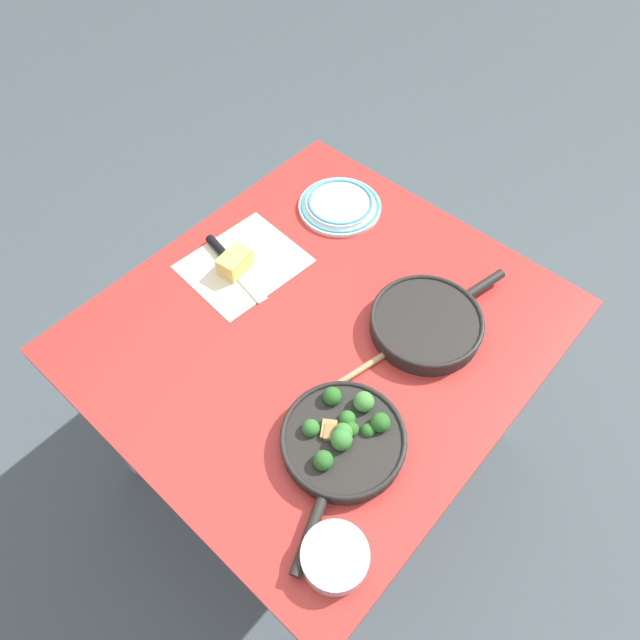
{
  "coord_description": "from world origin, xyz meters",
  "views": [
    {
      "loc": [
        -0.6,
        -0.53,
        1.92
      ],
      "look_at": [
        0.0,
        0.0,
        0.79
      ],
      "focal_mm": 32.0,
      "sensor_mm": 36.0,
      "label": 1
    }
  ],
  "objects_px": {
    "wooden_spoon": "(378,359)",
    "grater_knife": "(227,260)",
    "skillet_broccoli": "(343,439)",
    "prep_bowl_steel": "(335,557)",
    "skillet_eggs": "(427,323)",
    "cheese_block": "(235,262)",
    "dinner_plate_stack": "(340,205)"
  },
  "relations": [
    {
      "from": "grater_knife",
      "to": "wooden_spoon",
      "type": "bearing_deg",
      "value": 13.43
    },
    {
      "from": "skillet_eggs",
      "to": "grater_knife",
      "type": "distance_m",
      "value": 0.55
    },
    {
      "from": "skillet_broccoli",
      "to": "dinner_plate_stack",
      "type": "height_order",
      "value": "skillet_broccoli"
    },
    {
      "from": "wooden_spoon",
      "to": "dinner_plate_stack",
      "type": "relative_size",
      "value": 1.7
    },
    {
      "from": "dinner_plate_stack",
      "to": "skillet_broccoli",
      "type": "bearing_deg",
      "value": -138.95
    },
    {
      "from": "wooden_spoon",
      "to": "prep_bowl_steel",
      "type": "distance_m",
      "value": 0.46
    },
    {
      "from": "wooden_spoon",
      "to": "grater_knife",
      "type": "relative_size",
      "value": 1.53
    },
    {
      "from": "wooden_spoon",
      "to": "skillet_broccoli",
      "type": "bearing_deg",
      "value": -148.17
    },
    {
      "from": "cheese_block",
      "to": "prep_bowl_steel",
      "type": "relative_size",
      "value": 0.72
    },
    {
      "from": "grater_knife",
      "to": "prep_bowl_steel",
      "type": "xyz_separation_m",
      "value": [
        -0.38,
        -0.71,
        0.01
      ]
    },
    {
      "from": "skillet_eggs",
      "to": "wooden_spoon",
      "type": "bearing_deg",
      "value": -179.62
    },
    {
      "from": "skillet_eggs",
      "to": "grater_knife",
      "type": "bearing_deg",
      "value": 120.67
    },
    {
      "from": "skillet_broccoli",
      "to": "grater_knife",
      "type": "distance_m",
      "value": 0.59
    },
    {
      "from": "grater_knife",
      "to": "cheese_block",
      "type": "xyz_separation_m",
      "value": [
        -0.0,
        -0.04,
        0.02
      ]
    },
    {
      "from": "skillet_eggs",
      "to": "dinner_plate_stack",
      "type": "bearing_deg",
      "value": 79.35
    },
    {
      "from": "grater_knife",
      "to": "dinner_plate_stack",
      "type": "xyz_separation_m",
      "value": [
        0.36,
        -0.09,
        0.0
      ]
    },
    {
      "from": "wooden_spoon",
      "to": "cheese_block",
      "type": "relative_size",
      "value": 4.33
    },
    {
      "from": "skillet_eggs",
      "to": "cheese_block",
      "type": "bearing_deg",
      "value": 122.19
    },
    {
      "from": "skillet_eggs",
      "to": "dinner_plate_stack",
      "type": "xyz_separation_m",
      "value": [
        0.18,
        0.43,
        -0.01
      ]
    },
    {
      "from": "skillet_broccoli",
      "to": "grater_knife",
      "type": "height_order",
      "value": "skillet_broccoli"
    },
    {
      "from": "skillet_broccoli",
      "to": "prep_bowl_steel",
      "type": "distance_m",
      "value": 0.24
    },
    {
      "from": "skillet_eggs",
      "to": "grater_knife",
      "type": "height_order",
      "value": "skillet_eggs"
    },
    {
      "from": "skillet_eggs",
      "to": "cheese_block",
      "type": "distance_m",
      "value": 0.52
    },
    {
      "from": "skillet_broccoli",
      "to": "prep_bowl_steel",
      "type": "relative_size",
      "value": 3.1
    },
    {
      "from": "skillet_broccoli",
      "to": "prep_bowl_steel",
      "type": "xyz_separation_m",
      "value": [
        -0.19,
        -0.14,
        -0.0
      ]
    },
    {
      "from": "grater_knife",
      "to": "dinner_plate_stack",
      "type": "distance_m",
      "value": 0.37
    },
    {
      "from": "skillet_broccoli",
      "to": "dinner_plate_stack",
      "type": "relative_size",
      "value": 1.7
    },
    {
      "from": "skillet_broccoli",
      "to": "cheese_block",
      "type": "relative_size",
      "value": 4.32
    },
    {
      "from": "skillet_eggs",
      "to": "wooden_spoon",
      "type": "height_order",
      "value": "skillet_eggs"
    },
    {
      "from": "skillet_eggs",
      "to": "prep_bowl_steel",
      "type": "distance_m",
      "value": 0.58
    },
    {
      "from": "skillet_eggs",
      "to": "cheese_block",
      "type": "height_order",
      "value": "cheese_block"
    },
    {
      "from": "wooden_spoon",
      "to": "dinner_plate_stack",
      "type": "distance_m",
      "value": 0.52
    }
  ]
}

